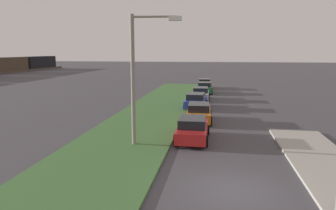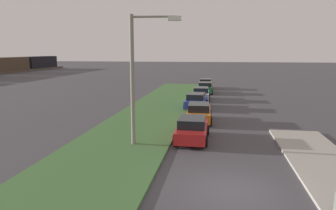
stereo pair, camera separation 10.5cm
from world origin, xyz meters
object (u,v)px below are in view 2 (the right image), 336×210
object	(u,v)px
parked_car_orange	(199,113)
parked_car_green	(205,88)
parked_car_blue	(196,101)
parked_car_yellow	(205,84)
parked_car_red	(192,129)
streetlight	(138,71)
parked_car_silver	(201,94)

from	to	relation	value
parked_car_orange	parked_car_green	distance (m)	17.22
parked_car_blue	parked_car_yellow	xyz separation A→B (m)	(16.49, -0.22, 0.00)
parked_car_red	parked_car_blue	world-z (taller)	same
parked_car_green	streetlight	bearing A→B (deg)	170.81
parked_car_red	parked_car_yellow	size ratio (longest dim) A/B	0.99
streetlight	parked_car_green	bearing A→B (deg)	-6.62
parked_car_orange	streetlight	bearing A→B (deg)	154.55
parked_car_silver	parked_car_green	xyz separation A→B (m)	(6.01, -0.19, 0.00)
parked_car_silver	streetlight	bearing A→B (deg)	170.00
parked_car_red	streetlight	xyz separation A→B (m)	(-1.68, 2.95, 3.67)
parked_car_red	parked_car_yellow	distance (m)	27.79
parked_car_blue	parked_car_yellow	world-z (taller)	same
parked_car_red	parked_car_green	distance (m)	22.57
parked_car_red	parked_car_orange	xyz separation A→B (m)	(5.36, -0.09, 0.00)
parked_car_blue	streetlight	xyz separation A→B (m)	(-12.98, 2.43, 3.67)
parked_car_yellow	parked_car_blue	bearing A→B (deg)	176.95
parked_car_orange	parked_car_green	xyz separation A→B (m)	(17.22, 0.23, 0.00)
parked_car_yellow	streetlight	size ratio (longest dim) A/B	0.58
parked_car_yellow	parked_car_orange	bearing A→B (deg)	178.72
parked_car_blue	parked_car_green	bearing A→B (deg)	0.96
parked_car_yellow	streetlight	xyz separation A→B (m)	(-29.46, 2.65, 3.67)
parked_car_blue	parked_car_green	size ratio (longest dim) A/B	1.00
parked_car_green	streetlight	xyz separation A→B (m)	(-24.25, 2.82, 3.67)
parked_car_orange	parked_car_blue	world-z (taller)	same
parked_car_red	parked_car_orange	size ratio (longest dim) A/B	0.99
parked_car_orange	streetlight	size ratio (longest dim) A/B	0.58
parked_car_blue	parked_car_silver	bearing A→B (deg)	0.83
parked_car_red	parked_car_green	world-z (taller)	same
parked_car_silver	streetlight	distance (m)	18.79
parked_car_silver	parked_car_green	world-z (taller)	same
parked_car_red	parked_car_green	xyz separation A→B (m)	(22.57, 0.13, 0.00)
parked_car_green	parked_car_yellow	xyz separation A→B (m)	(5.21, 0.17, 0.00)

